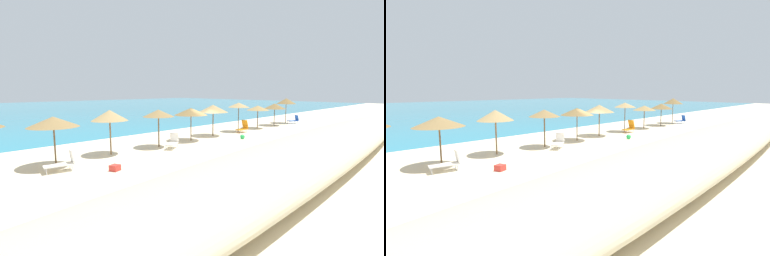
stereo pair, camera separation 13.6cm
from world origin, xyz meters
The scene contains 18 objects.
ground_plane centered at (0.00, 0.00, 0.00)m, with size 160.00×160.00×0.00m, color beige.
sea_water centered at (0.00, 46.83, 0.00)m, with size 160.00×79.93×0.01m, color teal.
dune_ridge centered at (-1.00, -8.61, 0.80)m, with size 47.64×4.65×1.61m, color beige.
beach_umbrella_1 centered at (-11.46, 0.98, 2.38)m, with size 2.57×2.57×2.65m.
beach_umbrella_2 centered at (-7.99, 1.41, 2.45)m, with size 2.24×2.24×2.79m.
beach_umbrella_3 centered at (-4.45, 1.03, 2.40)m, with size 2.19×2.19×2.66m.
beach_umbrella_4 centered at (-1.02, 1.22, 2.32)m, with size 2.61×2.61×2.60m.
beach_umbrella_5 centered at (2.02, 1.49, 2.40)m, with size 2.59×2.59×2.73m.
beach_umbrella_6 centered at (5.64, 1.34, 2.57)m, with size 2.06×2.06×2.80m.
beach_umbrella_7 centered at (9.02, 1.27, 2.13)m, with size 2.35×2.35×2.38m.
beach_umbrella_8 centered at (12.45, 1.18, 2.18)m, with size 2.42×2.42×2.49m.
beach_umbrella_9 centered at (15.38, 1.24, 2.66)m, with size 2.29×2.29×3.00m.
lounge_chair_0 centered at (-11.57, -0.19, 0.45)m, with size 1.48×0.85×1.05m.
lounge_chair_1 centered at (15.90, 0.42, 0.42)m, with size 1.43×1.15×0.99m.
lounge_chair_2 centered at (5.54, 0.74, 0.46)m, with size 1.37×0.62×1.17m.
lounge_chair_3 centered at (-4.03, 0.05, 0.46)m, with size 1.41×1.15×1.05m.
beach_ball centered at (2.41, -1.34, 0.19)m, with size 0.39×0.39×0.39m, color green.
cooler_box centered at (-9.70, -1.94, 0.15)m, with size 0.43×0.43×0.30m, color red.
Camera 1 is at (-16.84, -14.23, 4.03)m, focal length 26.37 mm.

